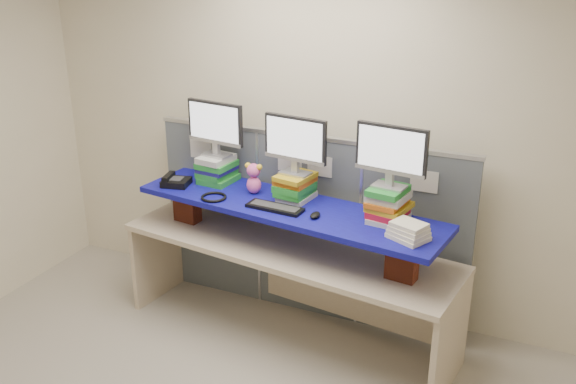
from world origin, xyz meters
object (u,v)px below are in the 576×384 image
at_px(desk_phone, 175,181).
at_px(monitor_left, 215,126).
at_px(monitor_right, 391,153).
at_px(desk, 288,263).
at_px(keyboard, 275,207).
at_px(monitor_center, 295,142).
at_px(blue_board, 288,207).

bearing_deg(desk_phone, monitor_left, 25.81).
bearing_deg(monitor_right, monitor_left, 180.00).
bearing_deg(monitor_left, desk, -9.22).
relative_size(keyboard, desk_phone, 1.79).
bearing_deg(desk, keyboard, -108.03).
distance_m(keyboard, desk_phone, 0.93).
height_order(desk, monitor_center, monitor_center).
distance_m(monitor_center, keyboard, 0.49).
height_order(monitor_right, desk_phone, monitor_right).
bearing_deg(blue_board, monitor_left, 170.78).
bearing_deg(monitor_left, blue_board, -9.22).
relative_size(monitor_left, monitor_right, 1.00).
distance_m(monitor_right, desk_phone, 1.76).
xyz_separation_m(monitor_left, keyboard, (0.66, -0.32, -0.45)).
relative_size(desk, monitor_center, 5.40).
distance_m(blue_board, monitor_center, 0.48).
relative_size(monitor_center, keyboard, 1.16).
distance_m(blue_board, monitor_right, 0.89).
xyz_separation_m(desk, blue_board, (0.00, 0.00, 0.46)).
bearing_deg(desk_phone, monitor_center, -5.75).
bearing_deg(blue_board, desk, -120.21).
height_order(desk, blue_board, blue_board).
relative_size(monitor_center, desk_phone, 2.07).
bearing_deg(blue_board, desk_phone, -172.89).
height_order(monitor_left, monitor_center, monitor_left).
bearing_deg(keyboard, desk_phone, 176.52).
relative_size(monitor_center, monitor_right, 1.00).
xyz_separation_m(desk, keyboard, (-0.05, -0.11, 0.49)).
bearing_deg(monitor_right, keyboard, -162.84).
height_order(monitor_left, desk_phone, monitor_left).
bearing_deg(monitor_left, keyboard, -18.82).
bearing_deg(desk, blue_board, 59.79).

